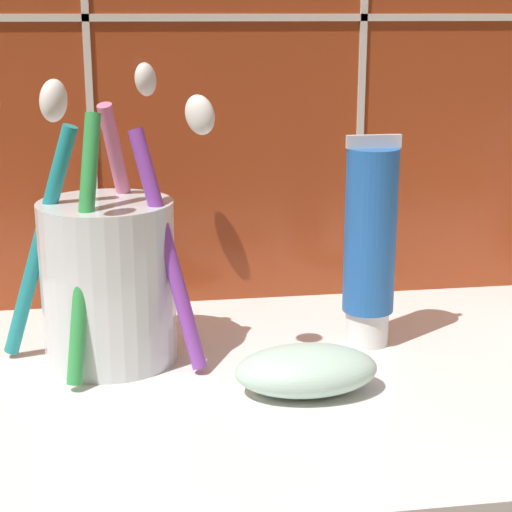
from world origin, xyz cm
name	(u,v)px	position (x,y,z in cm)	size (l,w,h in cm)	color
sink_counter	(385,384)	(0.00, 0.00, 1.00)	(76.27, 29.54, 2.00)	white
toothbrush_cup	(108,274)	(-16.24, 4.24, 7.42)	(14.49, 13.46, 17.79)	silver
toothpaste_tube	(371,244)	(0.10, 4.26, 8.66)	(3.42, 3.26, 13.48)	white
soap_bar	(306,370)	(-5.40, -2.44, 3.34)	(8.07, 4.89, 2.67)	silver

